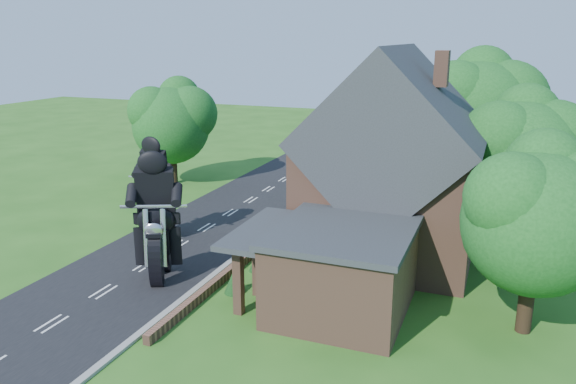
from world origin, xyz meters
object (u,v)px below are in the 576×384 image
(motorcycle_follow, at_px, (158,224))
(house, at_px, (392,169))
(garden_wall, at_px, (268,240))
(motorcycle_lead, at_px, (160,261))
(annex, at_px, (339,268))

(motorcycle_follow, bearing_deg, house, -163.63)
(garden_wall, relative_size, motorcycle_lead, 11.48)
(garden_wall, bearing_deg, motorcycle_lead, -114.45)
(annex, height_order, motorcycle_lead, annex)
(garden_wall, relative_size, house, 2.15)
(garden_wall, bearing_deg, annex, -46.16)
(house, distance_m, motorcycle_lead, 11.84)
(garden_wall, height_order, motorcycle_follow, motorcycle_follow)
(garden_wall, relative_size, motorcycle_follow, 12.14)
(motorcycle_lead, bearing_deg, motorcycle_follow, -79.02)
(garden_wall, xyz_separation_m, house, (6.19, 1.00, 4.14))
(motorcycle_lead, bearing_deg, garden_wall, -138.08)
(house, height_order, motorcycle_follow, house)
(garden_wall, distance_m, motorcycle_follow, 6.05)
(annex, bearing_deg, motorcycle_lead, -178.70)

